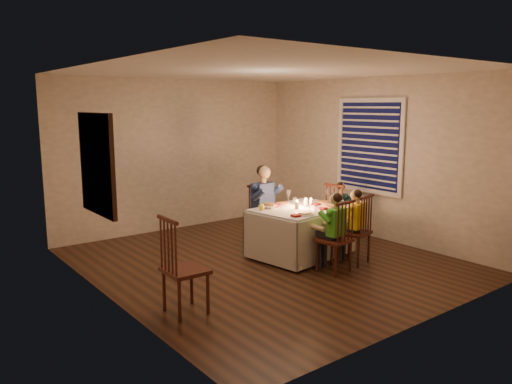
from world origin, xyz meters
TOP-DOWN VIEW (x-y plane):
  - ground at (0.00, 0.00)m, footprint 5.00×5.00m
  - wall_left at (-2.25, 0.00)m, footprint 0.02×5.00m
  - wall_right at (2.25, 0.00)m, footprint 0.02×5.00m
  - wall_back at (0.00, 2.50)m, footprint 4.50×0.02m
  - ceiling at (0.00, 0.00)m, footprint 5.00×5.00m
  - dining_table at (0.58, -0.07)m, footprint 1.49×1.17m
  - chair_adult at (0.45, 0.62)m, footprint 0.45×0.43m
  - chair_near_left at (0.43, -0.86)m, footprint 0.44×0.42m
  - chair_near_right at (0.93, -0.76)m, footprint 0.48×0.47m
  - chair_end at (1.52, 0.05)m, footprint 0.41×0.43m
  - chair_extra at (-1.76, -0.83)m, footprint 0.42×0.44m
  - adult at (0.45, 0.62)m, footprint 0.52×0.49m
  - child_green at (0.43, -0.86)m, footprint 0.38×0.35m
  - child_yellow at (0.93, -0.76)m, footprint 0.40×0.38m
  - child_teal at (1.52, 0.05)m, footprint 0.30×0.32m
  - setting_adult at (0.49, 0.23)m, footprint 0.29×0.29m
  - setting_green at (0.30, -0.43)m, footprint 0.29×0.29m
  - setting_yellow at (0.91, -0.32)m, footprint 0.29×0.29m
  - setting_teal at (1.05, -0.04)m, footprint 0.29×0.29m
  - candle_left at (0.48, -0.09)m, footprint 0.06×0.06m
  - candle_right at (0.67, -0.06)m, footprint 0.06×0.06m
  - squash at (0.01, 0.13)m, footprint 0.09×0.09m
  - orange_fruit at (0.79, 0.01)m, footprint 0.08×0.08m
  - serving_bowl at (0.20, 0.18)m, footprint 0.28×0.28m
  - wall_mirror at (-2.22, 0.30)m, footprint 0.06×0.95m
  - window_blinds at (2.21, 0.10)m, footprint 0.07×1.34m

SIDE VIEW (x-z plane):
  - ground at x=0.00m, z-range 0.00..0.00m
  - chair_adult at x=0.45m, z-range -0.48..0.48m
  - chair_near_left at x=0.43m, z-range -0.48..0.48m
  - chair_near_right at x=0.93m, z-range -0.48..0.48m
  - chair_end at x=1.52m, z-range -0.48..0.48m
  - chair_extra at x=-1.76m, z-range -0.52..0.52m
  - adult at x=0.45m, z-range -0.63..0.63m
  - child_green at x=0.43m, z-range -0.52..0.52m
  - child_yellow at x=0.93m, z-range -0.51..0.51m
  - child_teal at x=1.52m, z-range -0.49..0.49m
  - dining_table at x=0.58m, z-range 0.17..0.84m
  - setting_adult at x=0.49m, z-range 0.71..0.73m
  - setting_green at x=0.30m, z-range 0.71..0.73m
  - setting_yellow at x=0.91m, z-range 0.71..0.73m
  - setting_teal at x=1.05m, z-range 0.71..0.73m
  - serving_bowl at x=0.20m, z-range 0.71..0.76m
  - orange_fruit at x=0.79m, z-range 0.71..0.79m
  - squash at x=0.01m, z-range 0.71..0.80m
  - candle_left at x=0.48m, z-range 0.71..0.81m
  - candle_right at x=0.67m, z-range 0.71..0.81m
  - wall_left at x=-2.25m, z-range 0.00..2.60m
  - wall_right at x=2.25m, z-range 0.00..2.60m
  - wall_back at x=0.00m, z-range 0.00..2.60m
  - wall_mirror at x=-2.22m, z-range 0.92..2.08m
  - window_blinds at x=2.21m, z-range 0.73..2.27m
  - ceiling at x=0.00m, z-range 2.60..2.60m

